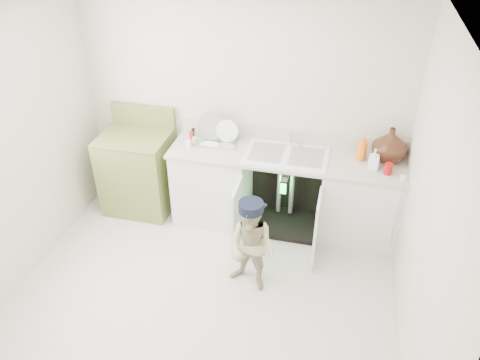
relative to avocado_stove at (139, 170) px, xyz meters
The scene contains 5 objects.
ground 1.70m from the avocado_stove, 46.40° to the right, with size 3.50×3.50×0.00m, color beige.
room_shell 1.80m from the avocado_stove, 46.40° to the right, with size 6.00×5.50×1.26m.
counter_run 1.72m from the avocado_stove, ahead, with size 2.44×1.02×1.26m.
avocado_stove is the anchor object (origin of this frame).
repair_worker 1.81m from the avocado_stove, 32.35° to the right, with size 0.54×0.89×0.96m.
Camera 1 is at (1.05, -2.94, 3.33)m, focal length 35.00 mm.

